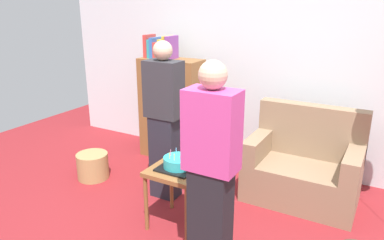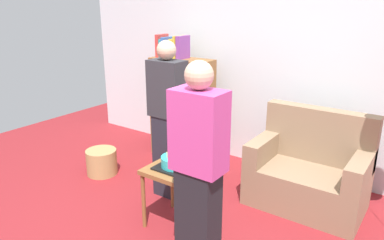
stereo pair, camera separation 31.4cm
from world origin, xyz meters
The scene contains 8 objects.
wall_back centered at (0.00, 2.05, 1.35)m, with size 6.00×0.10×2.70m, color silver.
couch centered at (0.63, 1.38, 0.34)m, with size 1.10×0.70×0.96m.
bookshelf centered at (-1.15, 1.63, 0.69)m, with size 0.80×0.36×1.58m.
side_table centered at (-0.24, 0.31, 0.49)m, with size 0.48×0.48×0.57m.
birthday_cake centered at (-0.24, 0.31, 0.62)m, with size 0.32×0.32×0.17m.
person_blowing_candles centered at (-0.64, 0.71, 0.83)m, with size 0.36×0.22×1.63m.
person_holding_cake centered at (0.31, -0.13, 0.83)m, with size 0.36×0.22×1.63m.
wicker_basket centered at (-1.61, 0.63, 0.15)m, with size 0.36×0.36×0.30m, color #A88451.
Camera 1 is at (1.31, -2.18, 1.98)m, focal length 34.16 mm.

